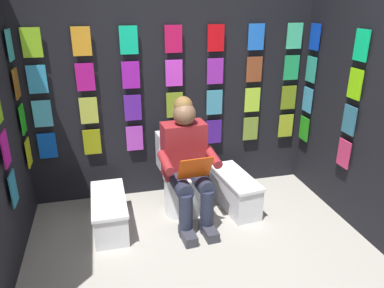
{
  "coord_description": "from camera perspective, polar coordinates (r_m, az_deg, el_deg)",
  "views": [
    {
      "loc": [
        0.7,
        1.85,
        2.01
      ],
      "look_at": [
        0.01,
        -0.99,
        0.85
      ],
      "focal_mm": 34.74,
      "sensor_mm": 36.0,
      "label": 1
    }
  ],
  "objects": [
    {
      "name": "display_wall_back",
      "position": [
        3.88,
        -2.96,
        8.11
      ],
      "size": [
        3.03,
        0.14,
        2.21
      ],
      "color": "black",
      "rests_on": "ground"
    },
    {
      "name": "display_wall_left",
      "position": [
        3.65,
        24.35,
        5.35
      ],
      "size": [
        0.14,
        1.8,
        2.21
      ],
      "color": "black",
      "rests_on": "ground"
    },
    {
      "name": "comic_longbox_near",
      "position": [
        3.83,
        6.58,
        -7.17
      ],
      "size": [
        0.36,
        0.74,
        0.35
      ],
      "rotation": [
        0.0,
        0.0,
        0.12
      ],
      "color": "silver",
      "rests_on": "ground"
    },
    {
      "name": "person_reading",
      "position": [
        3.4,
        -0.69,
        -2.88
      ],
      "size": [
        0.55,
        0.7,
        1.19
      ],
      "rotation": [
        0.0,
        0.0,
        0.07
      ],
      "color": "maroon",
      "rests_on": "ground"
    },
    {
      "name": "toilet",
      "position": [
        3.72,
        -1.69,
        -5.34
      ],
      "size": [
        0.42,
        0.57,
        0.77
      ],
      "rotation": [
        0.0,
        0.0,
        0.07
      ],
      "color": "white",
      "rests_on": "ground"
    },
    {
      "name": "comic_longbox_far",
      "position": [
        3.57,
        -12.54,
        -10.19
      ],
      "size": [
        0.32,
        0.73,
        0.32
      ],
      "rotation": [
        0.0,
        0.0,
        0.01
      ],
      "color": "silver",
      "rests_on": "ground"
    }
  ]
}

